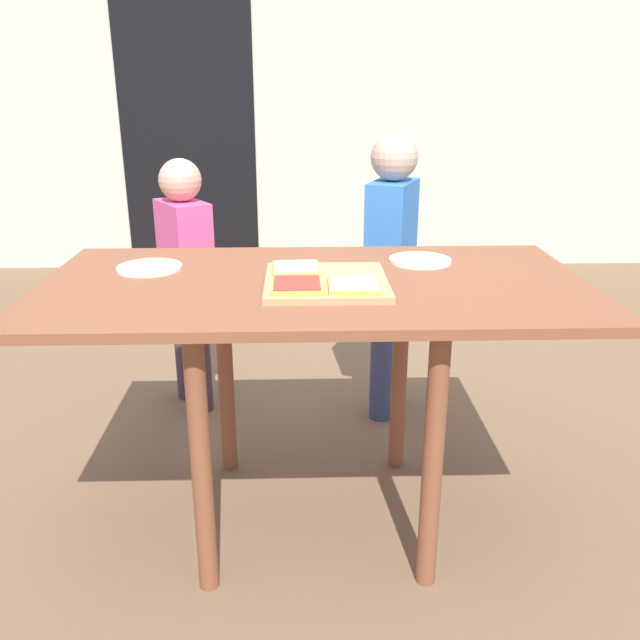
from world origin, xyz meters
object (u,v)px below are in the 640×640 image
at_px(child_right, 390,260).
at_px(dining_table, 315,313).
at_px(cutting_board, 326,282).
at_px(pizza_slice_far_left, 296,269).
at_px(plate_white_left, 149,268).
at_px(child_left, 187,272).
at_px(plate_white_right, 420,260).
at_px(pizza_slice_near_right, 354,285).
at_px(pizza_slice_near_left, 297,285).

bearing_deg(child_right, dining_table, -113.44).
bearing_deg(cutting_board, pizza_slice_far_left, 135.53).
xyz_separation_m(plate_white_left, child_left, (-0.01, 0.65, -0.20)).
bearing_deg(child_left, plate_white_left, -89.03).
xyz_separation_m(pizza_slice_far_left, plate_white_left, (-0.42, 0.10, -0.02)).
relative_size(plate_white_right, child_left, 0.18).
bearing_deg(dining_table, plate_white_left, 164.73).
relative_size(cutting_board, child_left, 0.34).
xyz_separation_m(pizza_slice_near_right, plate_white_left, (-0.56, 0.26, -0.02)).
bearing_deg(dining_table, cutting_board, -56.80).
relative_size(plate_white_right, child_right, 0.17).
height_order(dining_table, pizza_slice_near_left, pizza_slice_near_left).
bearing_deg(plate_white_left, cutting_board, -19.18).
height_order(pizza_slice_near_right, child_left, child_left).
distance_m(cutting_board, pizza_slice_far_left, 0.11).
xyz_separation_m(pizza_slice_near_left, plate_white_left, (-0.42, 0.25, -0.02)).
height_order(pizza_slice_near_left, pizza_slice_far_left, same).
distance_m(pizza_slice_near_right, child_right, 0.86).
distance_m(pizza_slice_near_left, pizza_slice_near_right, 0.14).
bearing_deg(pizza_slice_near_left, child_left, 115.49).
xyz_separation_m(cutting_board, pizza_slice_near_left, (-0.08, -0.08, 0.02)).
bearing_deg(dining_table, child_right, 66.56).
bearing_deg(child_left, pizza_slice_near_left, -64.51).
height_order(plate_white_left, child_right, child_right).
bearing_deg(child_left, cutting_board, -58.37).
bearing_deg(plate_white_left, plate_white_right, 4.10).
relative_size(pizza_slice_near_left, child_right, 0.13).
bearing_deg(cutting_board, dining_table, 123.20).
distance_m(dining_table, cutting_board, 0.11).
height_order(dining_table, plate_white_right, plate_white_right).
distance_m(cutting_board, pizza_slice_near_right, 0.11).
distance_m(plate_white_right, child_right, 0.53).
relative_size(pizza_slice_far_left, child_right, 0.14).
height_order(pizza_slice_near_left, child_right, child_right).
xyz_separation_m(dining_table, plate_white_left, (-0.47, 0.13, 0.10)).
height_order(dining_table, pizza_slice_far_left, pizza_slice_far_left).
xyz_separation_m(dining_table, pizza_slice_near_right, (0.10, -0.13, 0.12)).
height_order(pizza_slice_near_right, child_right, child_right).
height_order(dining_table, cutting_board, cutting_board).
distance_m(pizza_slice_far_left, plate_white_right, 0.40).
distance_m(pizza_slice_far_left, child_left, 0.89).
distance_m(cutting_board, child_right, 0.80).
xyz_separation_m(plate_white_right, plate_white_left, (-0.79, -0.06, 0.00)).
xyz_separation_m(pizza_slice_near_left, plate_white_right, (0.36, 0.31, -0.02)).
height_order(cutting_board, plate_white_right, cutting_board).
xyz_separation_m(pizza_slice_far_left, plate_white_right, (0.37, 0.15, -0.02)).
height_order(dining_table, plate_white_left, plate_white_left).
bearing_deg(child_right, plate_white_left, -143.59).
relative_size(dining_table, pizza_slice_near_left, 10.34).
bearing_deg(child_left, dining_table, -58.46).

